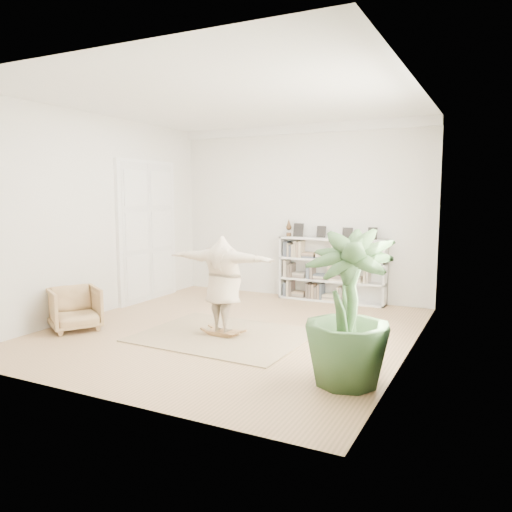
{
  "coord_description": "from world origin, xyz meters",
  "views": [
    {
      "loc": [
        3.84,
        -6.84,
        2.18
      ],
      "look_at": [
        0.23,
        0.4,
        1.17
      ],
      "focal_mm": 35.0,
      "sensor_mm": 36.0,
      "label": 1
    }
  ],
  "objects_px": {
    "houseplant": "(348,308)",
    "rocker_board": "(224,332)",
    "armchair": "(75,308)",
    "bookshelf": "(331,271)",
    "person": "(223,281)"
  },
  "relations": [
    {
      "from": "person",
      "to": "bookshelf",
      "type": "bearing_deg",
      "value": -100.62
    },
    {
      "from": "person",
      "to": "houseplant",
      "type": "distance_m",
      "value": 2.49
    },
    {
      "from": "houseplant",
      "to": "rocker_board",
      "type": "bearing_deg",
      "value": 154.65
    },
    {
      "from": "rocker_board",
      "to": "houseplant",
      "type": "distance_m",
      "value": 2.63
    },
    {
      "from": "rocker_board",
      "to": "houseplant",
      "type": "height_order",
      "value": "houseplant"
    },
    {
      "from": "armchair",
      "to": "houseplant",
      "type": "relative_size",
      "value": 0.43
    },
    {
      "from": "rocker_board",
      "to": "armchair",
      "type": "bearing_deg",
      "value": -160.87
    },
    {
      "from": "bookshelf",
      "to": "rocker_board",
      "type": "distance_m",
      "value": 3.3
    },
    {
      "from": "bookshelf",
      "to": "person",
      "type": "bearing_deg",
      "value": -102.35
    },
    {
      "from": "rocker_board",
      "to": "houseplant",
      "type": "bearing_deg",
      "value": -23.62
    },
    {
      "from": "bookshelf",
      "to": "houseplant",
      "type": "distance_m",
      "value": 4.53
    },
    {
      "from": "bookshelf",
      "to": "rocker_board",
      "type": "relative_size",
      "value": 4.51
    },
    {
      "from": "houseplant",
      "to": "bookshelf",
      "type": "bearing_deg",
      "value": 110.14
    },
    {
      "from": "armchair",
      "to": "person",
      "type": "relative_size",
      "value": 0.42
    },
    {
      "from": "armchair",
      "to": "houseplant",
      "type": "bearing_deg",
      "value": -62.86
    }
  ]
}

